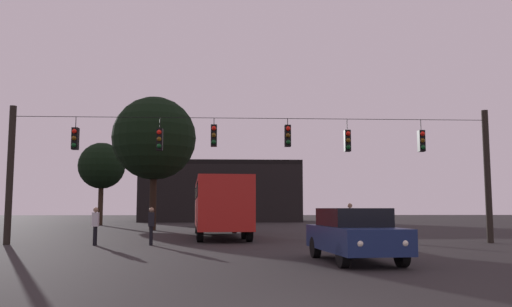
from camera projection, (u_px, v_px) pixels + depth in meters
The scene contains 11 objects.
ground_plane at pixel (247, 233), 31.77m from camera, with size 168.00×168.00×0.00m, color black.
overhead_signal_span at pixel (253, 160), 22.64m from camera, with size 21.04×0.44×5.90m.
city_bus at pixel (220, 202), 27.85m from camera, with size 3.33×11.16×3.00m.
car_near_right at pixel (354, 234), 14.87m from camera, with size 2.17×4.45×1.52m.
car_far_left at pixel (211, 217), 42.00m from camera, with size 1.91×4.38×1.52m.
pedestrian_crossing_left at pixel (350, 219), 25.80m from camera, with size 0.31×0.40×1.76m.
pedestrian_crossing_center at pixel (151, 224), 21.52m from camera, with size 0.28×0.38×1.55m.
pedestrian_crossing_right at pixel (95, 224), 21.45m from camera, with size 0.27×0.38×1.56m.
corner_building at pixel (221, 192), 61.34m from camera, with size 17.86×10.63×6.79m.
tree_left_silhouette at pixel (102, 166), 46.90m from camera, with size 4.15×4.15×7.41m.
tree_behind_building at pixel (154, 139), 36.65m from camera, with size 5.85×5.85×9.35m.
Camera 1 is at (-1.03, -7.60, 1.52)m, focal length 36.56 mm.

